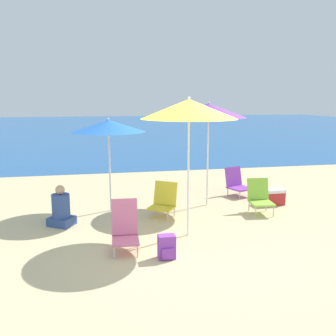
% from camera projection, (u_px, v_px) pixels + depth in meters
% --- Properties ---
extents(ground_plane, '(60.00, 60.00, 0.00)m').
position_uv_depth(ground_plane, '(198.00, 246.00, 6.13)').
color(ground_plane, '#D1BA89').
extents(sea_water, '(60.00, 40.00, 0.01)m').
position_uv_depth(sea_water, '(111.00, 127.00, 31.58)').
color(sea_water, '#1E5699').
rests_on(sea_water, ground).
extents(beach_umbrella_yellow, '(1.63, 1.63, 2.41)m').
position_uv_depth(beach_umbrella_yellow, '(189.00, 109.00, 6.22)').
color(beach_umbrella_yellow, white).
rests_on(beach_umbrella_yellow, ground).
extents(beach_umbrella_blue, '(1.54, 1.54, 1.98)m').
position_uv_depth(beach_umbrella_blue, '(109.00, 126.00, 7.75)').
color(beach_umbrella_blue, white).
rests_on(beach_umbrella_blue, ground).
extents(beach_umbrella_purple, '(1.65, 1.65, 2.32)m').
position_uv_depth(beach_umbrella_purple, '(209.00, 111.00, 8.11)').
color(beach_umbrella_purple, white).
rests_on(beach_umbrella_purple, ground).
extents(beach_chair_purple, '(0.66, 0.71, 0.69)m').
position_uv_depth(beach_chair_purple, '(237.00, 183.00, 9.31)').
color(beach_chair_purple, silver).
rests_on(beach_chair_purple, ground).
extents(beach_chair_pink, '(0.44, 0.57, 0.80)m').
position_uv_depth(beach_chair_pink, '(125.00, 228.00, 5.92)').
color(beach_chair_pink, silver).
rests_on(beach_chair_pink, ground).
extents(beach_chair_lime, '(0.51, 0.61, 0.71)m').
position_uv_depth(beach_chair_lime, '(260.00, 196.00, 7.88)').
color(beach_chair_lime, silver).
rests_on(beach_chair_lime, ground).
extents(beach_chair_yellow, '(0.68, 0.68, 0.70)m').
position_uv_depth(beach_chair_yellow, '(164.00, 200.00, 7.65)').
color(beach_chair_yellow, silver).
rests_on(beach_chair_yellow, ground).
extents(person_seated_near, '(0.57, 0.55, 0.78)m').
position_uv_depth(person_seated_near, '(61.00, 210.00, 7.09)').
color(person_seated_near, '#334C8C').
rests_on(person_seated_near, ground).
extents(backpack_purple, '(0.26, 0.20, 0.37)m').
position_uv_depth(backpack_purple, '(167.00, 247.00, 5.63)').
color(backpack_purple, purple).
rests_on(backpack_purple, ground).
extents(water_bottle, '(0.07, 0.07, 0.28)m').
position_uv_depth(water_bottle, '(161.00, 202.00, 8.32)').
color(water_bottle, silver).
rests_on(water_bottle, ground).
extents(cooler_box, '(0.50, 0.34, 0.36)m').
position_uv_depth(cooler_box, '(272.00, 196.00, 8.54)').
color(cooler_box, '#B72828').
rests_on(cooler_box, ground).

